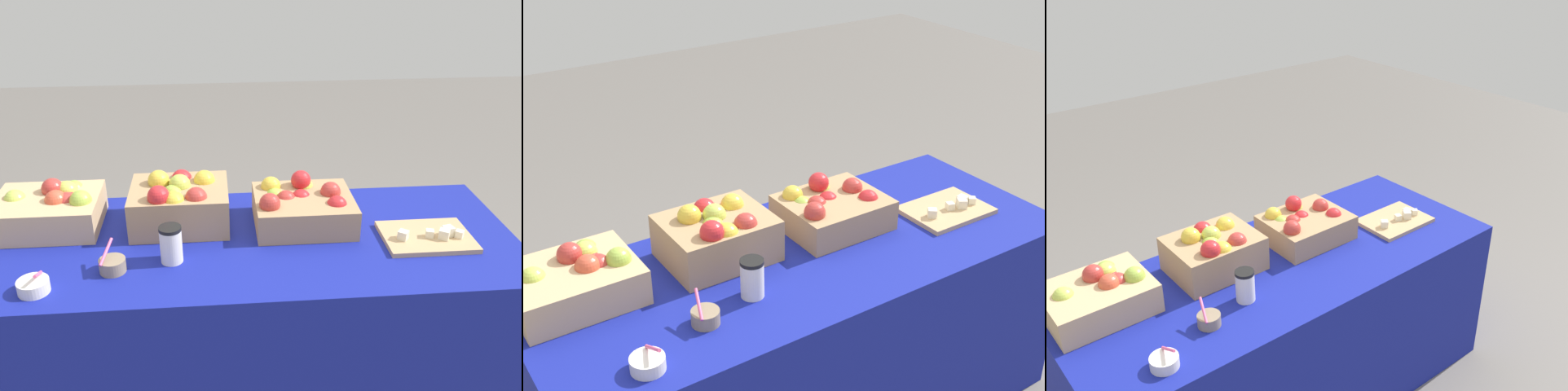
{
  "view_description": "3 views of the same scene",
  "coord_description": "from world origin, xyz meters",
  "views": [
    {
      "loc": [
        -0.12,
        -1.76,
        1.76
      ],
      "look_at": [
        0.04,
        0.05,
        0.88
      ],
      "focal_mm": 39.3,
      "sensor_mm": 36.0,
      "label": 1
    },
    {
      "loc": [
        -1.21,
        -1.72,
        2.02
      ],
      "look_at": [
        -0.08,
        -0.02,
        0.99
      ],
      "focal_mm": 49.72,
      "sensor_mm": 36.0,
      "label": 2
    },
    {
      "loc": [
        -1.26,
        -1.72,
        2.1
      ],
      "look_at": [
        0.16,
        0.03,
        0.99
      ],
      "focal_mm": 40.91,
      "sensor_mm": 36.0,
      "label": 3
    }
  ],
  "objects": [
    {
      "name": "sample_bowl_mid",
      "position": [
        -0.68,
        -0.26,
        0.76
      ],
      "size": [
        0.1,
        0.1,
        0.08
      ],
      "color": "silver",
      "rests_on": "table"
    },
    {
      "name": "coffee_cup",
      "position": [
        -0.27,
        -0.12,
        0.8
      ],
      "size": [
        0.07,
        0.07,
        0.13
      ],
      "color": "silver",
      "rests_on": "table"
    },
    {
      "name": "apple_crate_middle",
      "position": [
        -0.25,
        0.13,
        0.83
      ],
      "size": [
        0.35,
        0.29,
        0.2
      ],
      "color": "tan",
      "rests_on": "table"
    },
    {
      "name": "sample_bowl_near",
      "position": [
        -0.46,
        -0.17,
        0.76
      ],
      "size": [
        0.09,
        0.1,
        0.1
      ],
      "color": "gray",
      "rests_on": "table"
    },
    {
      "name": "cutting_board_front",
      "position": [
        0.63,
        -0.06,
        0.75
      ],
      "size": [
        0.31,
        0.23,
        0.05
      ],
      "color": "tan",
      "rests_on": "table"
    },
    {
      "name": "apple_crate_left",
      "position": [
        -0.72,
        0.16,
        0.81
      ],
      "size": [
        0.37,
        0.3,
        0.17
      ],
      "color": "tan",
      "rests_on": "table"
    },
    {
      "name": "table",
      "position": [
        0.0,
        0.0,
        0.37
      ],
      "size": [
        1.9,
        0.76,
        0.74
      ],
      "primitive_type": "cube",
      "color": "navy",
      "rests_on": "ground_plane"
    },
    {
      "name": "apple_crate_right",
      "position": [
        0.2,
        0.1,
        0.81
      ],
      "size": [
        0.36,
        0.3,
        0.17
      ],
      "color": "tan",
      "rests_on": "table"
    }
  ]
}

